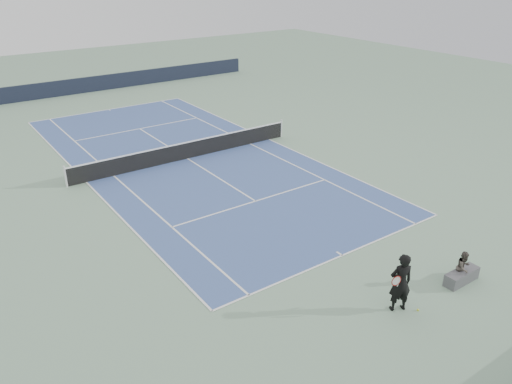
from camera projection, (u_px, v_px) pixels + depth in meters
ground at (187, 159)px, 26.90m from camera, size 80.00×80.00×0.00m
court_surface at (187, 159)px, 26.90m from camera, size 10.97×23.77×0.01m
tennis_net at (187, 150)px, 26.69m from camera, size 12.90×0.10×1.07m
windscreen_far at (81, 86)px, 39.90m from camera, size 30.00×0.25×1.20m
tennis_player at (400, 282)px, 14.93m from camera, size 0.89×0.77×1.96m
tennis_ball at (418, 310)px, 15.25m from camera, size 0.07×0.07×0.07m
spectator_bench at (462, 272)px, 16.46m from camera, size 1.37×0.47×1.17m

